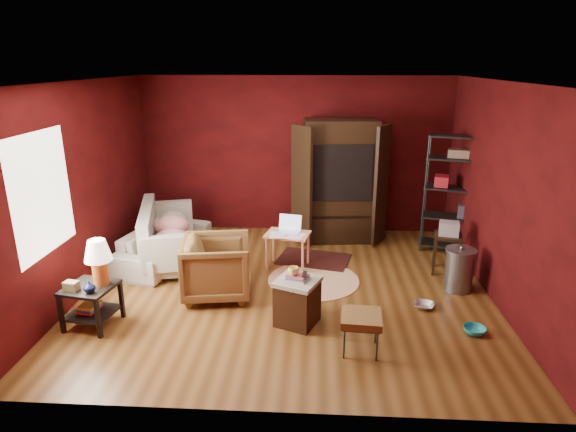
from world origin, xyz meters
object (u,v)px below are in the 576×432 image
laptop_desk (288,237)px  wire_shelving (456,189)px  side_table (95,275)px  tv_armoire (339,179)px  armchair (217,265)px  sofa (164,238)px  hamper (297,301)px

laptop_desk → wire_shelving: size_ratio=0.41×
side_table → tv_armoire: size_ratio=0.51×
armchair → side_table: bearing=114.6°
sofa → wire_shelving: 4.73m
sofa → wire_shelving: size_ratio=0.98×
armchair → wire_shelving: wire_shelving is taller
side_table → hamper: side_table is taller
armchair → hamper: bearing=-129.4°
sofa → tv_armoire: 3.08m
side_table → tv_armoire: (2.99, 3.07, 0.46)m
hamper → wire_shelving: bearing=45.3°
tv_armoire → wire_shelving: size_ratio=1.09×
armchair → tv_armoire: tv_armoire is taller
sofa → hamper: (2.18, -1.81, -0.07)m
laptop_desk → wire_shelving: 2.85m
side_table → laptop_desk: (2.17, 1.81, -0.15)m
sofa → laptop_desk: (1.97, -0.15, 0.12)m
tv_armoire → side_table: bearing=-139.5°
sofa → tv_armoire: bearing=-55.1°
tv_armoire → wire_shelving: tv_armoire is taller
sofa → tv_armoire: size_ratio=0.90×
sofa → wire_shelving: (4.63, 0.67, 0.69)m
side_table → hamper: bearing=3.5°
side_table → tv_armoire: 4.31m
wire_shelving → side_table: bearing=-134.5°
armchair → tv_armoire: (1.70, 2.25, 0.65)m
sofa → hamper: bearing=-116.6°
hamper → sofa: bearing=140.3°
sofa → side_table: (-0.21, -1.95, 0.27)m
armchair → laptop_desk: 1.33m
hamper → laptop_desk: 1.68m
tv_armoire → hamper: bearing=-106.9°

